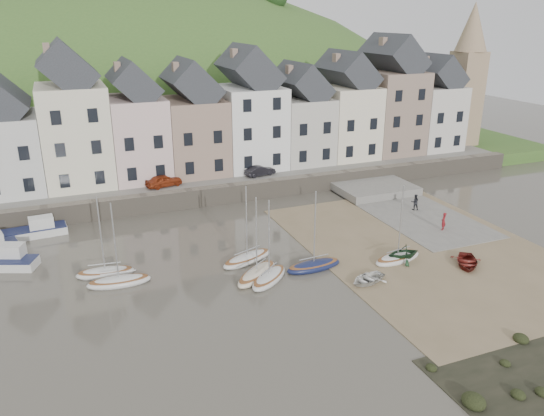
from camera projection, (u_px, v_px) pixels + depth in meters
name	position (u px, v px, depth m)	size (l,w,h in m)	color
ground	(302.00, 272.00, 39.15)	(160.00, 160.00, 0.00)	#423D34
quay_land	(195.00, 159.00, 66.78)	(90.00, 30.00, 1.50)	#3A5F26
quay_street	(221.00, 178.00, 56.48)	(70.00, 7.00, 0.10)	slate
seawall	(231.00, 193.00, 53.66)	(70.00, 1.20, 1.80)	slate
beach	(425.00, 248.00, 43.01)	(18.00, 26.00, 0.06)	#756447
slipway	(408.00, 210.00, 51.38)	(8.00, 18.00, 0.12)	slate
hillside	(135.00, 226.00, 95.83)	(134.40, 84.00, 84.00)	#3A5F26
townhouse_terrace	(226.00, 117.00, 58.18)	(61.05, 8.00, 13.93)	white
church_spire	(468.00, 71.00, 68.43)	(4.00, 4.00, 18.00)	#997F60
sailboat_0	(105.00, 272.00, 38.50)	(4.28, 1.99, 6.32)	silver
sailboat_1	(119.00, 281.00, 37.22)	(4.52, 1.81, 6.32)	silver
sailboat_2	(257.00, 274.00, 38.31)	(4.57, 4.09, 6.32)	beige
sailboat_3	(269.00, 277.00, 37.75)	(4.16, 3.88, 6.32)	silver
sailboat_4	(247.00, 258.00, 40.71)	(4.82, 3.07, 6.32)	silver
sailboat_5	(314.00, 266.00, 39.55)	(4.56, 1.79, 6.32)	#151C42
sailboat_6	(398.00, 258.00, 40.81)	(4.50, 2.21, 6.32)	silver
motorboat_1	(6.00, 260.00, 39.67)	(5.08, 3.39, 1.70)	silver
motorboat_2	(34.00, 230.00, 45.26)	(5.72, 2.20, 1.70)	silver
rowboat_white	(367.00, 279.00, 37.37)	(2.02, 2.83, 0.59)	silver
rowboat_green	(403.00, 253.00, 40.55)	(2.22, 2.57, 1.36)	#17341C
rowboat_red	(467.00, 262.00, 39.85)	(2.27, 3.18, 0.66)	maroon
person_red	(443.00, 221.00, 46.26)	(0.58, 0.38, 1.59)	maroon
person_dark	(415.00, 202.00, 51.07)	(0.76, 0.59, 1.56)	black
car_left	(164.00, 181.00, 53.18)	(1.47, 3.64, 1.24)	maroon
car_right	(260.00, 171.00, 56.84)	(1.16, 3.33, 1.10)	black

